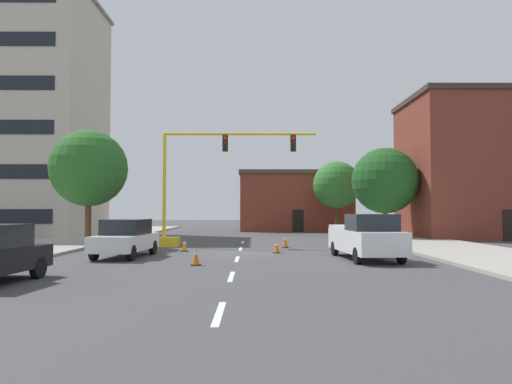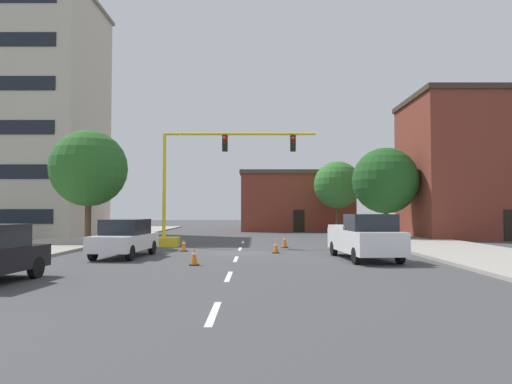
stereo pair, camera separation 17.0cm
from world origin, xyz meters
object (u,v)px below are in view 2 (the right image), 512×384
Objects in this scene: tree_right_mid at (386,181)px; traffic_cone_roadside_a at (276,247)px; tree_left_near at (89,169)px; sedan_white_mid_left at (125,238)px; pickup_truck_white at (365,237)px; traffic_cone_roadside_c at (184,245)px; tree_right_far at (338,185)px; traffic_cone_roadside_d at (285,241)px; traffic_cone_roadside_b at (194,257)px; traffic_signal_gantry at (186,208)px.

traffic_cone_roadside_a is (-8.86, -12.07, -4.09)m from tree_right_mid.
traffic_cone_roadside_a is at bearing -18.60° from tree_left_near.
sedan_white_mid_left is (-15.91, -14.10, -3.52)m from tree_right_mid.
pickup_truck_white reaches higher than traffic_cone_roadside_c.
traffic_cone_roadside_d is at bearing -109.48° from tree_right_far.
traffic_cone_roadside_d is (-5.91, -16.71, -4.12)m from tree_right_far.
sedan_white_mid_left is at bearing -145.19° from traffic_cone_roadside_d.
tree_right_far is 23.60m from pickup_truck_white.
tree_left_near is 1.47× the size of sedan_white_mid_left.
tree_right_far is at bearing 71.84° from traffic_cone_roadside_a.
tree_left_near is at bearing 129.51° from traffic_cone_roadside_b.
traffic_signal_gantry is at bearing 96.33° from traffic_cone_roadside_c.
traffic_cone_roadside_c is 0.84× the size of traffic_cone_roadside_d.
tree_left_near reaches higher than pickup_truck_white.
traffic_cone_roadside_c is (0.38, -3.40, -1.98)m from traffic_signal_gantry.
traffic_signal_gantry is 15.64× the size of traffic_cone_roadside_a.
pickup_truck_white is (14.52, -6.75, -3.62)m from tree_left_near.
traffic_cone_roadside_d is at bearing -10.71° from traffic_signal_gantry.
pickup_truck_white is 9.53m from traffic_cone_roadside_c.
pickup_truck_white is at bearing -39.80° from traffic_cone_roadside_a.
tree_right_mid is at bearing 54.72° from traffic_cone_roadside_b.
traffic_signal_gantry is 6.24m from traffic_cone_roadside_d.
tree_left_near is 1.02× the size of tree_right_far.
pickup_truck_white is 7.93× the size of traffic_cone_roadside_b.
traffic_cone_roadside_a is at bearing -12.17° from traffic_cone_roadside_c.
traffic_cone_roadside_c reaches higher than traffic_cone_roadside_a.
traffic_signal_gantry is at bearing 139.43° from traffic_cone_roadside_a.
sedan_white_mid_left is at bearing -126.27° from traffic_cone_roadside_c.
tree_left_near is at bearing -171.78° from traffic_signal_gantry.
pickup_truck_white is (-5.10, -15.20, -3.43)m from tree_right_mid.
pickup_truck_white reaches higher than traffic_cone_roadside_b.
tree_right_mid is (2.28, -7.97, -0.10)m from tree_right_far.
traffic_signal_gantry is 3.95m from traffic_cone_roadside_c.
traffic_cone_roadside_d is (-3.09, 6.46, -0.59)m from pickup_truck_white.
pickup_truck_white reaches higher than sedan_white_mid_left.
tree_right_mid reaches higher than tree_left_near.
traffic_cone_roadside_a is 0.97× the size of traffic_cone_roadside_c.
traffic_cone_roadside_b is at bearing -79.77° from traffic_signal_gantry.
tree_right_far is 8.54× the size of traffic_cone_roadside_d.
tree_left_near is 12.14m from traffic_cone_roadside_a.
tree_right_mid reaches higher than traffic_cone_roadside_d.
tree_left_near reaches higher than sedan_white_mid_left.
traffic_signal_gantry is 6.87m from sedan_white_mid_left.
traffic_signal_gantry is 15.14× the size of traffic_cone_roadside_c.
sedan_white_mid_left is (3.72, -5.65, -3.70)m from tree_left_near.
tree_right_far is 18.20m from traffic_cone_roadside_d.
tree_right_mid is 10.83× the size of traffic_cone_roadside_a.
traffic_cone_roadside_b reaches higher than traffic_cone_roadside_c.
tree_right_far is 10.18× the size of traffic_cone_roadside_c.
tree_right_far is at bearing 58.32° from sedan_white_mid_left.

